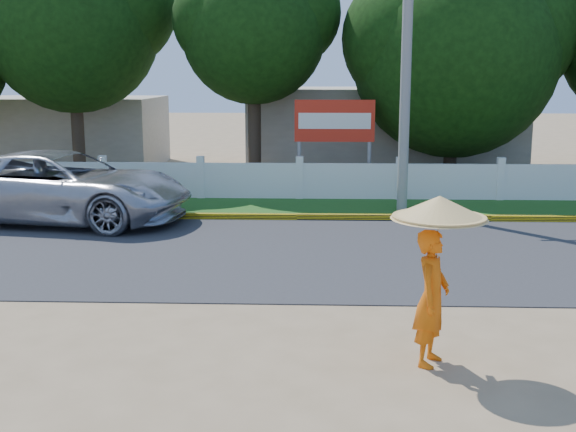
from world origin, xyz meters
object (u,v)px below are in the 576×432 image
object	(u,v)px
monk_with_parasol	(435,256)
billboard	(335,126)
vehicle	(62,187)
utility_pole	(406,78)

from	to	relation	value
monk_with_parasol	billboard	size ratio (longest dim) A/B	0.76
vehicle	billboard	distance (m)	8.56
utility_pole	vehicle	size ratio (longest dim) A/B	1.11
vehicle	billboard	size ratio (longest dim) A/B	2.22
utility_pole	vehicle	bearing A→B (deg)	-168.03
monk_with_parasol	billboard	bearing A→B (deg)	93.98
utility_pole	billboard	world-z (taller)	utility_pole
vehicle	monk_with_parasol	size ratio (longest dim) A/B	2.93
monk_with_parasol	billboard	xyz separation A→B (m)	(-0.95, 13.65, 0.68)
utility_pole	billboard	bearing A→B (deg)	122.49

